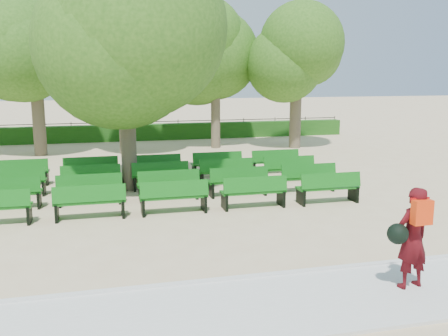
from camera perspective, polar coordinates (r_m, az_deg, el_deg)
name	(u,v)px	position (r m, az deg, el deg)	size (l,w,h in m)	color
ground	(154,201)	(15.05, -8.00, -3.76)	(120.00, 120.00, 0.00)	#CEB488
paving	(206,314)	(8.15, -2.10, -16.37)	(30.00, 2.20, 0.06)	silver
curb	(192,284)	(9.16, -3.64, -13.05)	(30.00, 0.12, 0.10)	silver
hedge	(127,133)	(28.73, -11.06, 3.98)	(26.00, 0.70, 0.90)	#205616
fence	(127,140)	(29.18, -11.08, 3.19)	(26.00, 0.10, 1.02)	black
tree_line	(132,151)	(24.83, -10.51, 1.91)	(21.80, 6.80, 7.04)	#396A1C
bench_array	(127,193)	(15.82, -10.98, -2.78)	(1.85, 0.60, 1.16)	#116314
tree_among	(125,40)	(16.25, -11.26, 14.19)	(5.38, 5.38, 7.21)	brown
person	(412,237)	(9.24, 20.65, -7.34)	(0.87, 0.56, 1.79)	#44090E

